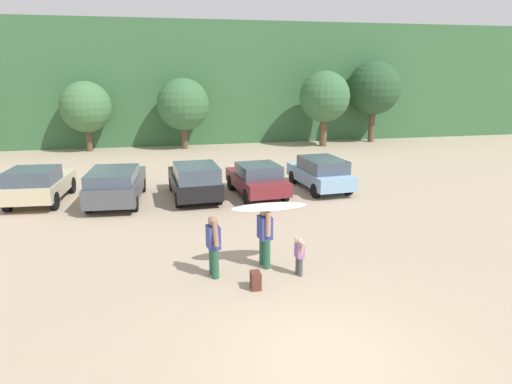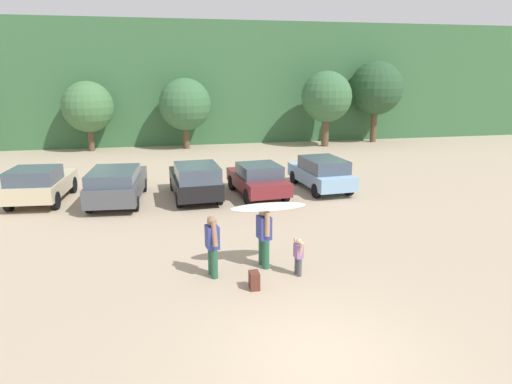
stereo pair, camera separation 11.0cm
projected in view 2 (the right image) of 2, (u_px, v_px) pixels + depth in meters
ground_plane at (322, 358)px, 8.61m from camera, size 120.00×120.00×0.00m
hillside_ridge at (192, 82)px, 38.10m from camera, size 108.00×12.00×8.82m
tree_center_left at (88, 107)px, 30.20m from camera, size 3.39×3.39×4.69m
tree_left at (185, 104)px, 31.15m from camera, size 3.57×3.57×4.87m
tree_far_left at (327, 97)px, 32.06m from camera, size 3.59×3.59×5.34m
tree_ridge_back at (376, 88)px, 33.94m from camera, size 3.99×3.99×6.06m
parked_car_champagne at (40, 183)px, 18.64m from camera, size 2.26×4.07×1.56m
parked_car_dark_gray at (117, 184)px, 18.61m from camera, size 2.27×4.62×1.51m
parked_car_black at (195, 180)px, 19.17m from camera, size 2.06×4.23×1.60m
parked_car_maroon at (258, 179)px, 19.65m from camera, size 2.18×4.12×1.44m
parked_car_sky_blue at (321, 173)px, 20.70m from camera, size 2.04×4.19×1.49m
person_adult at (264, 233)px, 12.43m from camera, size 0.38×0.70×1.73m
person_child at (298, 254)px, 12.00m from camera, size 0.23×0.52×1.04m
person_companion at (212, 243)px, 11.85m from camera, size 0.36×0.72×1.67m
surfboard_white at (269, 207)px, 12.24m from camera, size 2.13×0.65×0.12m
backpack_dropped at (254, 280)px, 11.31m from camera, size 0.24×0.34×0.45m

